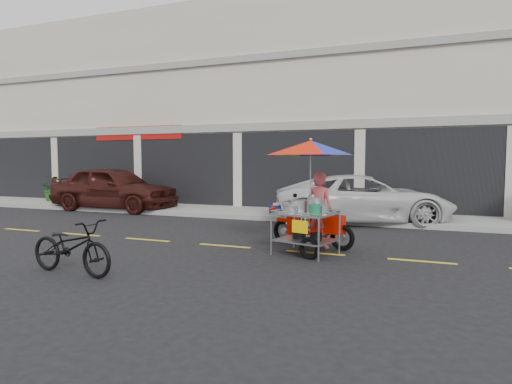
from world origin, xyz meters
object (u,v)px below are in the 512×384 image
(maroon_sedan, at_px, (114,188))
(food_vendor_rig, at_px, (312,181))
(near_bicycle, at_px, (71,247))
(white_pickup, at_px, (363,199))

(maroon_sedan, relative_size, food_vendor_rig, 2.13)
(food_vendor_rig, bearing_deg, maroon_sedan, 167.94)
(maroon_sedan, relative_size, near_bicycle, 2.84)
(maroon_sedan, height_order, white_pickup, maroon_sedan)
(near_bicycle, bearing_deg, white_pickup, -20.54)
(white_pickup, bearing_deg, maroon_sedan, 72.87)
(near_bicycle, relative_size, food_vendor_rig, 0.75)
(maroon_sedan, xyz_separation_m, near_bicycle, (5.49, -7.70, -0.38))
(maroon_sedan, xyz_separation_m, food_vendor_rig, (8.72, -4.57, 0.61))
(maroon_sedan, xyz_separation_m, white_pickup, (9.16, 0.00, -0.11))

